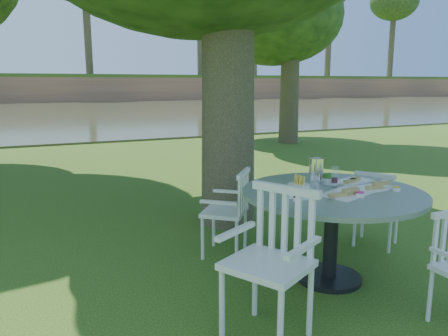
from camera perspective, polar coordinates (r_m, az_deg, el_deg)
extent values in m
plane|color=#21430D|center=(4.51, 1.07, -11.10)|extent=(140.00, 140.00, 0.00)
cylinder|color=black|center=(4.06, 13.53, -13.72)|extent=(0.56, 0.56, 0.04)
cylinder|color=black|center=(3.92, 13.79, -8.62)|extent=(0.12, 0.12, 0.73)
cylinder|color=slate|center=(3.81, 14.05, -3.18)|extent=(1.53, 1.53, 0.04)
cylinder|color=silver|center=(5.06, 21.57, -7.00)|extent=(0.03, 0.03, 0.40)
cylinder|color=silver|center=(5.13, 17.65, -6.50)|extent=(0.03, 0.03, 0.40)
cylinder|color=silver|center=(4.76, 20.83, -8.07)|extent=(0.03, 0.03, 0.40)
cylinder|color=silver|center=(4.84, 16.68, -7.52)|extent=(0.03, 0.03, 0.40)
cube|color=silver|center=(4.88, 19.34, -4.83)|extent=(0.54, 0.55, 0.04)
cube|color=silver|center=(4.67, 18.99, -3.15)|extent=(0.25, 0.36, 0.41)
cylinder|color=silver|center=(4.64, -1.37, -7.64)|extent=(0.03, 0.03, 0.43)
cylinder|color=silver|center=(4.30, -2.82, -9.19)|extent=(0.03, 0.03, 0.43)
cylinder|color=silver|center=(4.56, 2.79, -7.99)|extent=(0.03, 0.03, 0.43)
cylinder|color=silver|center=(4.22, 1.66, -9.62)|extent=(0.03, 0.03, 0.43)
cube|color=silver|center=(4.36, 0.07, -5.71)|extent=(0.59, 0.59, 0.04)
cube|color=silver|center=(4.26, 2.54, -3.33)|extent=(0.31, 0.36, 0.44)
cylinder|color=silver|center=(3.04, -0.27, -17.44)|extent=(0.04, 0.04, 0.50)
cylinder|color=silver|center=(2.83, 7.38, -19.91)|extent=(0.04, 0.04, 0.50)
cylinder|color=silver|center=(3.33, 4.06, -14.78)|extent=(0.04, 0.04, 0.50)
cylinder|color=silver|center=(3.14, 11.19, -16.69)|extent=(0.04, 0.04, 0.50)
cube|color=silver|center=(2.96, 5.66, -12.47)|extent=(0.66, 0.67, 0.04)
cube|color=silver|center=(3.06, 7.95, -7.05)|extent=(0.28, 0.47, 0.51)
cylinder|color=silver|center=(3.59, 25.32, -14.81)|extent=(0.03, 0.03, 0.40)
cube|color=white|center=(3.71, 15.77, -3.21)|extent=(0.50, 0.40, 0.02)
cube|color=white|center=(3.97, 18.84, -2.48)|extent=(0.37, 0.23, 0.01)
cube|color=white|center=(4.18, 16.40, -1.66)|extent=(0.39, 0.27, 0.02)
cylinder|color=white|center=(3.57, 9.85, -3.52)|extent=(0.26, 0.26, 0.01)
cylinder|color=white|center=(3.78, 7.12, -2.64)|extent=(0.25, 0.25, 0.01)
cylinder|color=white|center=(3.67, 9.70, -2.64)|extent=(0.19, 0.19, 0.07)
cylinder|color=white|center=(4.07, 13.52, -1.56)|extent=(0.17, 0.17, 0.06)
cylinder|color=silver|center=(3.94, 11.95, -0.48)|extent=(0.12, 0.12, 0.25)
cylinder|color=white|center=(3.91, 14.26, -1.15)|extent=(0.07, 0.07, 0.18)
cylinder|color=white|center=(3.83, 11.60, -1.79)|extent=(0.07, 0.07, 0.12)
cylinder|color=white|center=(3.74, 11.84, -2.10)|extent=(0.07, 0.07, 0.12)
cylinder|color=white|center=(3.65, 17.34, -3.37)|extent=(0.08, 0.08, 0.03)
cylinder|color=white|center=(3.96, 21.57, -2.59)|extent=(0.07, 0.07, 0.03)
cylinder|color=white|center=(4.14, 20.23, -1.90)|extent=(0.07, 0.07, 0.03)
cylinder|color=white|center=(3.42, 9.48, -4.03)|extent=(0.06, 0.06, 0.03)
ellipsoid|color=#193310|center=(12.85, 8.83, 19.22)|extent=(3.79, 3.79, 2.65)
cube|color=#393B22|center=(26.88, -20.77, 6.70)|extent=(100.00, 28.00, 0.12)
cube|color=#8B5B41|center=(42.31, -22.40, 9.41)|extent=(100.00, 3.00, 2.20)
cube|color=#21430D|center=(49.80, -22.89, 10.94)|extent=(100.00, 18.00, 0.30)
cylinder|color=black|center=(45.33, -16.57, 19.49)|extent=(0.70, 0.70, 13.00)
cylinder|color=black|center=(47.52, -5.12, 19.47)|extent=(0.70, 0.70, 13.00)
cylinder|color=black|center=(51.23, 4.96, 18.85)|extent=(0.70, 0.70, 13.00)
cylinder|color=black|center=(56.14, 13.40, 17.92)|extent=(0.70, 0.70, 13.00)
cylinder|color=black|center=(61.98, 20.29, 16.87)|extent=(0.70, 0.70, 13.00)
ellipsoid|color=#193310|center=(62.43, 20.50, 19.83)|extent=(5.60, 5.60, 4.48)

